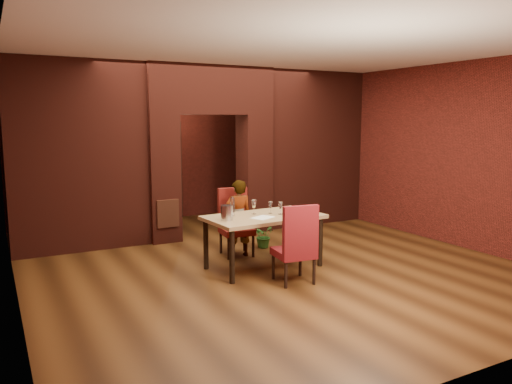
% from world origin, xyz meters
% --- Properties ---
extents(floor, '(8.00, 8.00, 0.00)m').
position_xyz_m(floor, '(0.00, 0.00, 0.00)').
color(floor, '#4C2C13').
rests_on(floor, ground).
extents(ceiling, '(7.00, 8.00, 0.04)m').
position_xyz_m(ceiling, '(0.00, 0.00, 3.20)').
color(ceiling, silver).
rests_on(ceiling, ground).
extents(wall_back, '(7.00, 0.04, 3.20)m').
position_xyz_m(wall_back, '(0.00, 4.00, 1.60)').
color(wall_back, maroon).
rests_on(wall_back, ground).
extents(wall_front, '(7.00, 0.04, 3.20)m').
position_xyz_m(wall_front, '(0.00, -4.00, 1.60)').
color(wall_front, maroon).
rests_on(wall_front, ground).
extents(wall_left, '(0.04, 8.00, 3.20)m').
position_xyz_m(wall_left, '(-3.50, 0.00, 1.60)').
color(wall_left, maroon).
rests_on(wall_left, ground).
extents(wall_right, '(0.04, 8.00, 3.20)m').
position_xyz_m(wall_right, '(3.50, 0.00, 1.60)').
color(wall_right, maroon).
rests_on(wall_right, ground).
extents(pillar_left, '(0.55, 0.55, 2.30)m').
position_xyz_m(pillar_left, '(-0.95, 2.00, 1.15)').
color(pillar_left, maroon).
rests_on(pillar_left, ground).
extents(pillar_right, '(0.55, 0.55, 2.30)m').
position_xyz_m(pillar_right, '(0.95, 2.00, 1.15)').
color(pillar_right, maroon).
rests_on(pillar_right, ground).
extents(lintel, '(2.45, 0.55, 0.90)m').
position_xyz_m(lintel, '(0.00, 2.00, 2.75)').
color(lintel, maroon).
rests_on(lintel, ground).
extents(wing_wall_left, '(2.28, 0.35, 3.20)m').
position_xyz_m(wing_wall_left, '(-2.36, 2.00, 1.60)').
color(wing_wall_left, maroon).
rests_on(wing_wall_left, ground).
extents(wing_wall_right, '(2.28, 0.35, 3.20)m').
position_xyz_m(wing_wall_right, '(2.36, 2.00, 1.60)').
color(wing_wall_right, maroon).
rests_on(wing_wall_right, ground).
extents(vent_panel, '(0.40, 0.03, 0.50)m').
position_xyz_m(vent_panel, '(-0.95, 1.71, 0.55)').
color(vent_panel, '#9B492D').
rests_on(vent_panel, ground).
extents(rear_door, '(0.90, 0.08, 2.10)m').
position_xyz_m(rear_door, '(-0.40, 3.94, 1.05)').
color(rear_door, black).
rests_on(rear_door, ground).
extents(rear_door_frame, '(1.02, 0.04, 2.22)m').
position_xyz_m(rear_door_frame, '(-0.40, 3.90, 1.05)').
color(rear_door_frame, black).
rests_on(rear_door_frame, ground).
extents(dining_table, '(1.77, 1.07, 0.80)m').
position_xyz_m(dining_table, '(-0.15, -0.36, 0.40)').
color(dining_table, '#A68756').
rests_on(dining_table, ground).
extents(chair_far, '(0.55, 0.55, 1.09)m').
position_xyz_m(chair_far, '(-0.21, 0.45, 0.55)').
color(chair_far, maroon).
rests_on(chair_far, ground).
extents(chair_near, '(0.55, 0.55, 1.10)m').
position_xyz_m(chair_near, '(-0.12, -1.14, 0.55)').
color(chair_near, maroon).
rests_on(chair_near, ground).
extents(person_seated, '(0.49, 0.35, 1.26)m').
position_xyz_m(person_seated, '(-0.21, 0.38, 0.63)').
color(person_seated, beige).
rests_on(person_seated, ground).
extents(wine_glass_a, '(0.09, 0.09, 0.22)m').
position_xyz_m(wine_glass_a, '(-0.24, -0.21, 0.91)').
color(wine_glass_a, white).
rests_on(wine_glass_a, dining_table).
extents(wine_glass_b, '(0.07, 0.07, 0.18)m').
position_xyz_m(wine_glass_b, '(0.01, -0.28, 0.89)').
color(wine_glass_b, silver).
rests_on(wine_glass_b, dining_table).
extents(wine_glass_c, '(0.08, 0.08, 0.19)m').
position_xyz_m(wine_glass_c, '(0.11, -0.41, 0.89)').
color(wine_glass_c, white).
rests_on(wine_glass_c, dining_table).
extents(tasting_sheet, '(0.39, 0.35, 0.00)m').
position_xyz_m(tasting_sheet, '(-0.25, -0.51, 0.80)').
color(tasting_sheet, white).
rests_on(tasting_sheet, dining_table).
extents(wine_bucket, '(0.17, 0.17, 0.21)m').
position_xyz_m(wine_bucket, '(-0.79, -0.43, 0.91)').
color(wine_bucket, '#B2B3BA').
rests_on(wine_bucket, dining_table).
extents(water_bottle, '(0.07, 0.07, 0.28)m').
position_xyz_m(water_bottle, '(-0.58, -0.18, 0.94)').
color(water_bottle, white).
rests_on(water_bottle, dining_table).
extents(potted_plant, '(0.49, 0.47, 0.42)m').
position_xyz_m(potted_plant, '(0.42, 0.68, 0.21)').
color(potted_plant, '#275A1E').
rests_on(potted_plant, ground).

